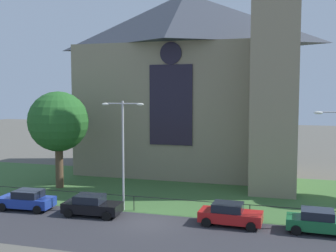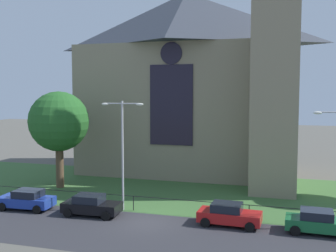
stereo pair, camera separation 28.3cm
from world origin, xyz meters
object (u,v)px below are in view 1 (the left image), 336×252
Objects in this scene: streetlamp_near at (123,141)px; tree_left_near at (58,122)px; parked_car_green at (320,222)px; parked_car_red at (230,214)px; church_building at (191,80)px; parked_car_blue at (27,200)px; parked_car_black at (92,205)px.

tree_left_near is at bearing 148.58° from streetlamp_near.
streetlamp_near is 1.96× the size of parked_car_green.
parked_car_red is (8.27, -1.33, -4.55)m from streetlamp_near.
streetlamp_near is at bearing -95.62° from church_building.
parked_car_blue is 5.49m from parked_car_black.
parked_car_green is at bearing -54.54° from church_building.
church_building is at bearing 84.38° from streetlamp_near.
tree_left_near is at bearing 131.60° from parked_car_black.
parked_car_black is at bearing -46.09° from tree_left_near.
parked_car_black is at bearing -175.93° from parked_car_green.
parked_car_red is (15.48, 0.54, 0.00)m from parked_car_blue.
church_building is 6.09× the size of parked_car_black.
streetlamp_near is at bearing 45.45° from parked_car_black.
streetlamp_near is (-1.58, -16.08, -4.98)m from church_building.
parked_car_red is (9.99, 0.56, 0.00)m from parked_car_black.
tree_left_near reaches higher than parked_car_black.
parked_car_blue is at bearing -116.08° from church_building.
tree_left_near is at bearing -133.23° from church_building.
parked_car_green is at bearing -5.48° from streetlamp_near.
church_building reaches higher than parked_car_green.
church_building reaches higher than tree_left_near.
church_building reaches higher than parked_car_blue.
parked_car_red and parked_car_green have the same top height.
parked_car_black is 15.72m from parked_car_green.
church_building reaches higher than parked_car_red.
tree_left_near reaches higher than parked_car_red.
tree_left_near is (-10.18, -10.83, -4.06)m from church_building.
parked_car_green is (21.20, 0.54, 0.00)m from parked_car_blue.
streetlamp_near is 9.53m from parked_car_red.
tree_left_near is 9.09m from parked_car_blue.
parked_car_green is at bearing 178.90° from parked_car_blue.
parked_car_blue and parked_car_green have the same top height.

